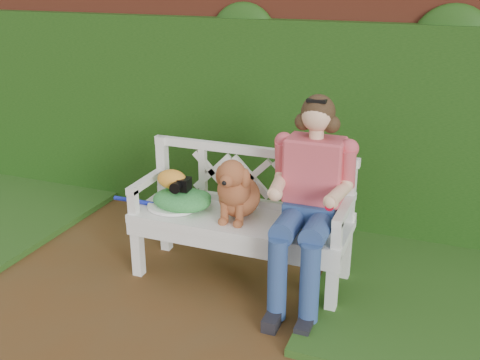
% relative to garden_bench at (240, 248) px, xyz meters
% --- Properties ---
extents(ground, '(60.00, 60.00, 0.00)m').
position_rel_garden_bench_xyz_m(ground, '(-0.55, -0.62, -0.24)').
color(ground, '#573417').
extents(brick_wall, '(10.00, 0.30, 2.20)m').
position_rel_garden_bench_xyz_m(brick_wall, '(-0.55, 1.28, 0.86)').
color(brick_wall, brown).
rests_on(brick_wall, ground).
extents(ivy_hedge, '(10.00, 0.18, 1.70)m').
position_rel_garden_bench_xyz_m(ivy_hedge, '(-0.55, 1.06, 0.61)').
color(ivy_hedge, '#254E15').
rests_on(ivy_hedge, ground).
extents(garden_bench, '(1.63, 0.75, 0.48)m').
position_rel_garden_bench_xyz_m(garden_bench, '(0.00, 0.00, 0.00)').
color(garden_bench, white).
rests_on(garden_bench, ground).
extents(seated_woman, '(0.79, 0.89, 1.31)m').
position_rel_garden_bench_xyz_m(seated_woman, '(0.50, -0.02, 0.42)').
color(seated_woman, '#D13D68').
rests_on(seated_woman, ground).
extents(dog, '(0.40, 0.47, 0.45)m').
position_rel_garden_bench_xyz_m(dog, '(-0.01, -0.01, 0.47)').
color(dog, '#8E5E2C').
rests_on(dog, garden_bench).
extents(tennis_racket, '(0.72, 0.45, 0.03)m').
position_rel_garden_bench_xyz_m(tennis_racket, '(-0.53, -0.05, 0.26)').
color(tennis_racket, white).
rests_on(tennis_racket, garden_bench).
extents(green_bag, '(0.44, 0.34, 0.15)m').
position_rel_garden_bench_xyz_m(green_bag, '(-0.43, -0.02, 0.31)').
color(green_bag, '#268916').
rests_on(green_bag, garden_bench).
extents(camera_item, '(0.14, 0.11, 0.09)m').
position_rel_garden_bench_xyz_m(camera_item, '(-0.43, -0.02, 0.43)').
color(camera_item, black).
rests_on(camera_item, green_bag).
extents(baseball_glove, '(0.26, 0.23, 0.13)m').
position_rel_garden_bench_xyz_m(baseball_glove, '(-0.51, -0.02, 0.45)').
color(baseball_glove, orange).
rests_on(baseball_glove, green_bag).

